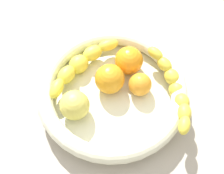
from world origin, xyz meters
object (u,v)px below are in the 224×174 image
object	(u,v)px
banana_draped_left	(81,64)
apple_yellow	(75,105)
fruit_bowl	(112,92)
banana_draped_right	(175,88)
orange_mid_right	(140,84)
orange_front	(110,79)
orange_mid_left	(129,61)

from	to	relation	value
banana_draped_left	apple_yellow	world-z (taller)	apple_yellow
fruit_bowl	apple_yellow	distance (cm)	9.51
banana_draped_right	orange_mid_right	world-z (taller)	banana_draped_right
banana_draped_right	orange_mid_right	bearing A→B (deg)	4.15
banana_draped_right	apple_yellow	world-z (taller)	apple_yellow
orange_front	orange_mid_left	distance (cm)	6.75
apple_yellow	fruit_bowl	bearing A→B (deg)	-136.41
orange_front	apple_yellow	world-z (taller)	orange_front
fruit_bowl	banana_draped_right	bearing A→B (deg)	-168.06
orange_mid_left	orange_mid_right	xyz separation A→B (cm)	(-3.70, 5.36, -0.69)
orange_mid_left	apple_yellow	bearing A→B (deg)	57.66
banana_draped_right	orange_mid_left	world-z (taller)	orange_mid_left
orange_mid_right	orange_mid_left	bearing A→B (deg)	-55.38
orange_front	orange_mid_left	bearing A→B (deg)	-117.87
banana_draped_right	fruit_bowl	bearing A→B (deg)	11.94
orange_mid_right	orange_front	bearing A→B (deg)	5.00
banana_draped_left	banana_draped_right	distance (cm)	22.23
orange_mid_right	fruit_bowl	bearing A→B (deg)	21.32
banana_draped_right	orange_front	xyz separation A→B (cm)	(14.48, 1.15, 0.28)
orange_front	orange_mid_right	size ratio (longest dim) A/B	1.29
fruit_bowl	banana_draped_left	world-z (taller)	banana_draped_left
banana_draped_left	orange_mid_left	world-z (taller)	orange_mid_left
apple_yellow	orange_front	bearing A→B (deg)	-125.40
fruit_bowl	banana_draped_left	xyz separation A→B (cm)	(8.63, -4.41, 1.90)
orange_mid_right	apple_yellow	size ratio (longest dim) A/B	0.81
fruit_bowl	orange_mid_left	distance (cm)	8.38
fruit_bowl	banana_draped_right	world-z (taller)	banana_draped_right
banana_draped_right	apple_yellow	distance (cm)	22.19
banana_draped_right	apple_yellow	bearing A→B (deg)	24.49
orange_mid_left	orange_mid_right	world-z (taller)	orange_mid_left
banana_draped_right	orange_front	bearing A→B (deg)	4.55
banana_draped_left	orange_front	size ratio (longest dim) A/B	2.88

